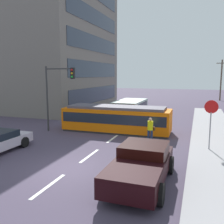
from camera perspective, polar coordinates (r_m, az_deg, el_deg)
ground_plane at (r=21.31m, az=3.73°, el=-3.53°), size 120.00×120.00×0.00m
sidewalk_curb_right at (r=16.73m, az=23.02°, el=-7.35°), size 3.20×36.00×0.14m
lane_stripe_0 at (r=10.77m, az=-14.36°, el=-16.16°), size 0.16×2.40×0.01m
lane_stripe_1 at (r=14.02m, az=-5.19°, el=-9.99°), size 0.16×2.40×0.01m
lane_stripe_2 at (r=17.59m, az=0.22°, el=-6.10°), size 0.16×2.40×0.01m
lane_stripe_3 at (r=25.30m, az=6.27°, el=-1.63°), size 0.16×2.40×0.01m
lane_stripe_4 at (r=31.11m, az=8.76°, el=0.23°), size 0.16×2.40×0.01m
corner_building at (r=36.09m, az=-15.17°, el=13.91°), size 15.14×17.39×16.00m
streetcar_tram at (r=19.54m, az=1.03°, el=-1.47°), size 8.42×2.62×2.04m
city_bus at (r=25.31m, az=4.20°, el=0.86°), size 2.59×5.33×1.88m
pedestrian_crossing at (r=16.57m, az=8.81°, el=-3.79°), size 0.51×0.36×1.67m
pickup_truck_parked at (r=10.48m, az=6.77°, el=-11.95°), size 2.31×5.02×1.55m
stop_sign at (r=15.35m, az=21.80°, el=-0.54°), size 0.76×0.07×2.88m
traffic_light_mast at (r=19.66m, az=-12.45°, el=5.74°), size 2.51×0.33×5.11m
utility_pole_distant at (r=47.14m, az=23.80°, el=6.91°), size 1.80×0.24×7.03m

